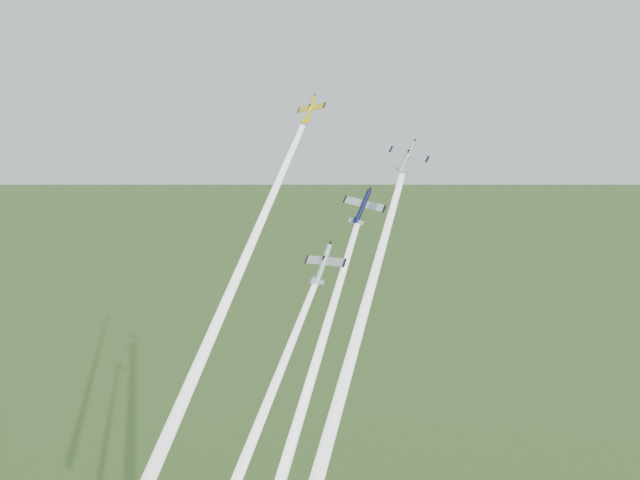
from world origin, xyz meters
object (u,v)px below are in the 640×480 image
(plane_yellow, at_px, (310,109))
(plane_silver_right, at_px, (407,156))
(plane_navy, at_px, (363,207))
(plane_silver_low, at_px, (323,264))

(plane_yellow, xyz_separation_m, plane_silver_right, (21.96, -3.68, -6.71))
(plane_navy, distance_m, plane_silver_right, 12.11)
(plane_navy, relative_size, plane_silver_low, 0.95)
(plane_yellow, bearing_deg, plane_navy, -7.09)
(plane_navy, distance_m, plane_silver_low, 14.15)
(plane_yellow, height_order, plane_navy, plane_yellow)
(plane_navy, xyz_separation_m, plane_silver_low, (1.16, -12.06, -7.31))
(plane_silver_low, bearing_deg, plane_yellow, 139.01)
(plane_yellow, bearing_deg, plane_silver_right, -2.86)
(plane_yellow, height_order, plane_silver_right, plane_yellow)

